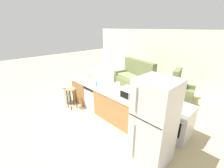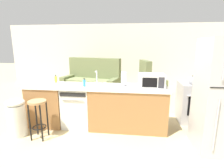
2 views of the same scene
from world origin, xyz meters
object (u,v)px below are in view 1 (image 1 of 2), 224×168
stove_range (175,121)px  couch (135,79)px  microwave (130,94)px  bar_stool (71,94)px  kettle (170,102)px  paper_towel_roll (118,87)px  dish_soap_bottle (90,77)px  soap_bottle (96,84)px  dishwasher (96,97)px  armchair (180,91)px  trash_bin (66,94)px  refrigerator (154,123)px

stove_range → couch: bearing=144.9°
microwave → bar_stool: (-2.08, -0.63, -0.50)m
stove_range → couch: couch is taller
kettle → couch: size_ratio=0.10×
paper_towel_roll → dish_soap_bottle: paper_towel_roll is taller
soap_bottle → dish_soap_bottle: 0.79m
paper_towel_roll → couch: size_ratio=0.13×
dishwasher → bar_stool: (-0.56, -0.63, 0.11)m
dish_soap_bottle → armchair: size_ratio=0.15×
trash_bin → microwave: bearing=12.8°
dish_soap_bottle → kettle: size_ratio=0.86×
dishwasher → trash_bin: dishwasher is taller
armchair → couch: bearing=-173.9°
paper_towel_roll → armchair: armchair is taller
dishwasher → kettle: kettle is taller
paper_towel_roll → soap_bottle: paper_towel_roll is taller
bar_stool → trash_bin: bearing=174.7°
stove_range → armchair: size_ratio=0.75×
refrigerator → couch: bearing=132.8°
stove_range → paper_towel_roll: paper_towel_roll is taller
stove_range → refrigerator: size_ratio=0.49×
soap_bottle → armchair: size_ratio=0.15×
kettle → armchair: size_ratio=0.17×
bar_stool → dishwasher: bearing=48.4°
dishwasher → paper_towel_roll: 1.16m
refrigerator → soap_bottle: (-2.42, 0.47, 0.05)m
stove_range → bar_stool: bearing=-159.6°
microwave → bar_stool: size_ratio=0.68×
kettle → couch: 3.57m
stove_range → microwave: 1.34m
bar_stool → kettle: bearing=19.3°
kettle → armchair: 2.58m
kettle → trash_bin: bearing=-163.8°
paper_towel_roll → dishwasher: bearing=-174.1°
microwave → trash_bin: 2.70m
bar_stool → trash_bin: same height
paper_towel_roll → trash_bin: (-2.01, -0.68, -0.66)m
dishwasher → refrigerator: 2.70m
refrigerator → soap_bottle: bearing=169.1°
paper_towel_roll → refrigerator: bearing=-21.8°
stove_range → refrigerator: refrigerator is taller
stove_range → armchair: bearing=110.1°
armchair → bar_stool: bearing=-123.8°
paper_towel_roll → trash_bin: 2.22m
dishwasher → couch: bearing=97.2°
dish_soap_bottle → bar_stool: 0.94m
dishwasher → armchair: 3.34m
kettle → armchair: bearing=105.6°
trash_bin → couch: size_ratio=0.34×
dish_soap_bottle → armchair: armchair is taller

